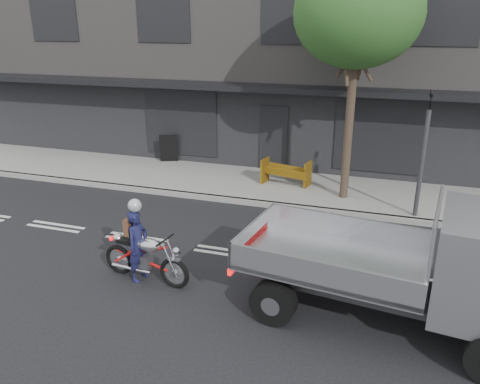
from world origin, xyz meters
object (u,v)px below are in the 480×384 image
object	(u,v)px
street_tree	(358,14)
sandwich_board	(169,148)
construction_barrier	(284,174)
motorcycle	(145,256)
rider	(138,246)
flatbed_ute	(465,266)
traffic_light_pole	(422,162)

from	to	relation	value
street_tree	sandwich_board	size ratio (longest dim) A/B	6.47
construction_barrier	sandwich_board	world-z (taller)	sandwich_board
motorcycle	rider	world-z (taller)	rider
flatbed_ute	construction_barrier	size ratio (longest dim) A/B	3.58
motorcycle	sandwich_board	bearing A→B (deg)	119.75
traffic_light_pole	motorcycle	world-z (taller)	traffic_light_pole
motorcycle	construction_barrier	world-z (taller)	motorcycle
traffic_light_pole	motorcycle	xyz separation A→B (m)	(-5.40, -5.02, -1.11)
rider	flatbed_ute	bearing A→B (deg)	-83.82
sandwich_board	flatbed_ute	bearing A→B (deg)	-63.46
traffic_light_pole	sandwich_board	distance (m)	9.07
rider	construction_barrier	xyz separation A→B (m)	(1.65, 6.25, -0.19)
rider	sandwich_board	world-z (taller)	rider
motorcycle	flatbed_ute	distance (m)	5.95
motorcycle	rider	distance (m)	0.27
rider	motorcycle	bearing A→B (deg)	-83.01
traffic_light_pole	rider	world-z (taller)	traffic_light_pole
rider	sandwich_board	xyz separation A→B (m)	(-3.06, 7.67, -0.09)
construction_barrier	sandwich_board	bearing A→B (deg)	163.15
traffic_light_pole	motorcycle	distance (m)	7.46
construction_barrier	rider	bearing A→B (deg)	-104.84
motorcycle	sandwich_board	size ratio (longest dim) A/B	1.96
street_tree	traffic_light_pole	xyz separation A→B (m)	(2.00, -0.85, -3.63)
motorcycle	flatbed_ute	bearing A→B (deg)	6.16
street_tree	flatbed_ute	distance (m)	7.56
traffic_light_pole	flatbed_ute	size ratio (longest dim) A/B	0.65
rider	construction_barrier	world-z (taller)	rider
flatbed_ute	construction_barrier	world-z (taller)	flatbed_ute
street_tree	construction_barrier	size ratio (longest dim) A/B	4.50
flatbed_ute	construction_barrier	xyz separation A→B (m)	(-4.39, 6.33, -0.79)
street_tree	rider	bearing A→B (deg)	-121.15
traffic_light_pole	construction_barrier	world-z (taller)	traffic_light_pole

